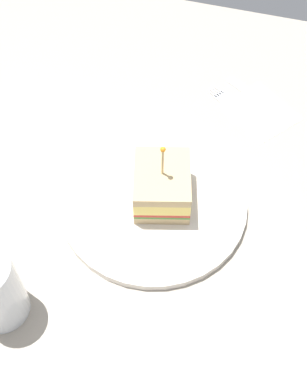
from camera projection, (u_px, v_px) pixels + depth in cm
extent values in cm
cube|color=#9E9384|center=(154.00, 209.00, 72.52)|extent=(94.78, 94.78, 2.00)
cylinder|color=silver|center=(154.00, 203.00, 71.22)|extent=(25.93, 25.93, 1.18)
cube|color=tan|center=(162.00, 194.00, 70.52)|extent=(10.60, 9.55, 1.31)
cube|color=#478438|center=(162.00, 191.00, 69.82)|extent=(10.60, 9.55, 0.40)
cube|color=red|center=(162.00, 189.00, 69.45)|extent=(10.60, 9.55, 0.50)
cube|color=#F4D666|center=(162.00, 183.00, 68.44)|extent=(10.60, 9.55, 1.98)
cube|color=tan|center=(162.00, 176.00, 67.09)|extent=(10.60, 9.55, 1.31)
cylinder|color=tan|center=(163.00, 163.00, 64.86)|extent=(0.30, 0.30, 5.45)
sphere|color=orange|center=(163.00, 149.00, 62.63)|extent=(0.70, 0.70, 0.70)
cube|color=white|center=(260.00, 112.00, 81.85)|extent=(13.44, 13.61, 0.15)
cube|color=silver|center=(251.00, 118.00, 81.02)|extent=(4.48, 6.57, 0.35)
cube|color=silver|center=(226.00, 99.00, 83.38)|extent=(3.79, 4.22, 0.35)
cube|color=silver|center=(219.00, 90.00, 84.62)|extent=(1.22, 1.78, 0.35)
cube|color=silver|center=(217.00, 91.00, 84.43)|extent=(1.22, 1.78, 0.35)
cube|color=silver|center=(215.00, 93.00, 84.24)|extent=(1.22, 1.78, 0.35)
cube|color=silver|center=(213.00, 94.00, 84.05)|extent=(1.22, 1.78, 0.35)
cube|color=silver|center=(269.00, 106.00, 82.53)|extent=(3.97, 6.12, 0.35)
cube|color=silver|center=(245.00, 89.00, 84.70)|extent=(4.87, 6.78, 0.24)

